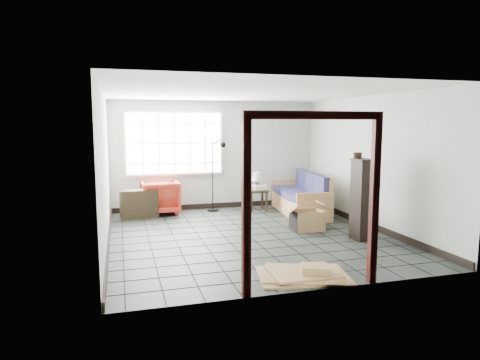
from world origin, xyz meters
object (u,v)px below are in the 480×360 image
object	(u,v)px
futon_sofa	(302,199)
armchair	(160,196)
side_table	(257,193)
tall_shelf	(362,199)

from	to	relation	value
futon_sofa	armchair	size ratio (longest dim) A/B	2.60
futon_sofa	side_table	size ratio (longest dim) A/B	4.34
armchair	tall_shelf	bearing A→B (deg)	132.45
armchair	tall_shelf	xyz separation A→B (m)	(3.24, -3.21, 0.31)
side_table	futon_sofa	bearing A→B (deg)	-31.68
armchair	tall_shelf	world-z (taller)	tall_shelf
futon_sofa	armchair	distance (m)	3.28
armchair	tall_shelf	size ratio (longest dim) A/B	0.58
futon_sofa	tall_shelf	size ratio (longest dim) A/B	1.52
futon_sofa	tall_shelf	xyz separation A→B (m)	(0.06, -2.39, 0.39)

